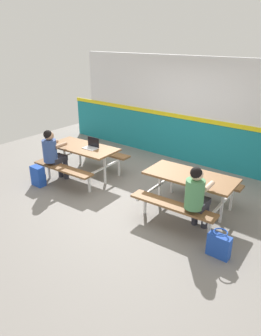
{
  "coord_description": "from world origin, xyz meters",
  "views": [
    {
      "loc": [
        3.66,
        -4.63,
        3.02
      ],
      "look_at": [
        0.0,
        -0.06,
        0.55
      ],
      "focal_mm": 33.6,
      "sensor_mm": 36.0,
      "label": 1
    }
  ],
  "objects_px": {
    "picnic_table_right": "(190,184)",
    "tote_bag_bright": "(219,245)",
    "picnic_table_left": "(83,154)",
    "backpack_dark": "(38,176)",
    "laptop_silver": "(91,146)",
    "student_further": "(196,195)",
    "student_nearer": "(53,152)"
  },
  "relations": [
    {
      "from": "student_further",
      "to": "picnic_table_left",
      "type": "bearing_deg",
      "value": 172.01
    },
    {
      "from": "student_further",
      "to": "backpack_dark",
      "type": "relative_size",
      "value": 2.74
    },
    {
      "from": "picnic_table_left",
      "to": "picnic_table_right",
      "type": "distance_m",
      "value": 2.65
    },
    {
      "from": "picnic_table_right",
      "to": "student_further",
      "type": "distance_m",
      "value": 0.68
    },
    {
      "from": "student_further",
      "to": "backpack_dark",
      "type": "distance_m",
      "value": 3.56
    },
    {
      "from": "laptop_silver",
      "to": "backpack_dark",
      "type": "relative_size",
      "value": 0.75
    },
    {
      "from": "picnic_table_right",
      "to": "student_further",
      "type": "relative_size",
      "value": 1.36
    },
    {
      "from": "picnic_table_right",
      "to": "backpack_dark",
      "type": "relative_size",
      "value": 3.73
    },
    {
      "from": "picnic_table_left",
      "to": "laptop_silver",
      "type": "relative_size",
      "value": 4.94
    },
    {
      "from": "picnic_table_left",
      "to": "laptop_silver",
      "type": "bearing_deg",
      "value": 12.52
    },
    {
      "from": "tote_bag_bright",
      "to": "laptop_silver",
      "type": "bearing_deg",
      "value": 166.84
    },
    {
      "from": "laptop_silver",
      "to": "tote_bag_bright",
      "type": "bearing_deg",
      "value": -13.16
    },
    {
      "from": "picnic_table_right",
      "to": "tote_bag_bright",
      "type": "distance_m",
      "value": 1.35
    },
    {
      "from": "picnic_table_left",
      "to": "backpack_dark",
      "type": "bearing_deg",
      "value": -115.9
    },
    {
      "from": "student_further",
      "to": "tote_bag_bright",
      "type": "relative_size",
      "value": 2.81
    },
    {
      "from": "picnic_table_right",
      "to": "laptop_silver",
      "type": "height_order",
      "value": "laptop_silver"
    },
    {
      "from": "picnic_table_right",
      "to": "tote_bag_bright",
      "type": "height_order",
      "value": "picnic_table_right"
    },
    {
      "from": "picnic_table_right",
      "to": "student_further",
      "type": "bearing_deg",
      "value": -53.32
    },
    {
      "from": "picnic_table_left",
      "to": "student_further",
      "type": "relative_size",
      "value": 1.36
    },
    {
      "from": "picnic_table_right",
      "to": "laptop_silver",
      "type": "relative_size",
      "value": 4.94
    },
    {
      "from": "student_nearer",
      "to": "backpack_dark",
      "type": "xyz_separation_m",
      "value": [
        -0.12,
        -0.35,
        -0.49
      ]
    },
    {
      "from": "student_further",
      "to": "tote_bag_bright",
      "type": "bearing_deg",
      "value": -28.65
    },
    {
      "from": "picnic_table_right",
      "to": "backpack_dark",
      "type": "height_order",
      "value": "picnic_table_right"
    },
    {
      "from": "laptop_silver",
      "to": "student_nearer",
      "type": "bearing_deg",
      "value": -131.49
    },
    {
      "from": "picnic_table_left",
      "to": "tote_bag_bright",
      "type": "xyz_separation_m",
      "value": [
        3.62,
        -0.74,
        -0.38
      ]
    },
    {
      "from": "picnic_table_right",
      "to": "student_nearer",
      "type": "distance_m",
      "value": 3.05
    },
    {
      "from": "tote_bag_bright",
      "to": "picnic_table_left",
      "type": "bearing_deg",
      "value": 168.4
    },
    {
      "from": "picnic_table_left",
      "to": "picnic_table_right",
      "type": "bearing_deg",
      "value": 2.34
    },
    {
      "from": "student_nearer",
      "to": "laptop_silver",
      "type": "height_order",
      "value": "student_nearer"
    },
    {
      "from": "laptop_silver",
      "to": "backpack_dark",
      "type": "bearing_deg",
      "value": -124.68
    },
    {
      "from": "student_further",
      "to": "laptop_silver",
      "type": "height_order",
      "value": "student_further"
    },
    {
      "from": "picnic_table_left",
      "to": "tote_bag_bright",
      "type": "bearing_deg",
      "value": -11.6
    }
  ]
}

